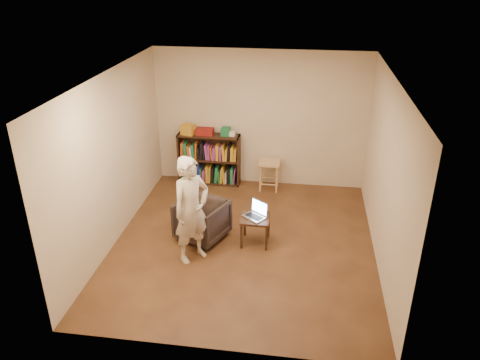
# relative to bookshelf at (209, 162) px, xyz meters

# --- Properties ---
(floor) EXTENTS (4.50, 4.50, 0.00)m
(floor) POSITION_rel_bookshelf_xyz_m (0.97, -2.09, -0.44)
(floor) COLOR #422515
(floor) RESTS_ON ground
(ceiling) EXTENTS (4.50, 4.50, 0.00)m
(ceiling) POSITION_rel_bookshelf_xyz_m (0.97, -2.09, 2.16)
(ceiling) COLOR silver
(ceiling) RESTS_ON wall_back
(wall_back) EXTENTS (4.00, 0.00, 4.00)m
(wall_back) POSITION_rel_bookshelf_xyz_m (0.97, 0.16, 0.86)
(wall_back) COLOR beige
(wall_back) RESTS_ON floor
(wall_left) EXTENTS (0.00, 4.50, 4.50)m
(wall_left) POSITION_rel_bookshelf_xyz_m (-1.03, -2.09, 0.86)
(wall_left) COLOR beige
(wall_left) RESTS_ON floor
(wall_right) EXTENTS (0.00, 4.50, 4.50)m
(wall_right) POSITION_rel_bookshelf_xyz_m (2.97, -2.09, 0.86)
(wall_right) COLOR beige
(wall_right) RESTS_ON floor
(bookshelf) EXTENTS (1.20, 0.30, 1.00)m
(bookshelf) POSITION_rel_bookshelf_xyz_m (0.00, 0.00, 0.00)
(bookshelf) COLOR black
(bookshelf) RESTS_ON floor
(box_yellow) EXTENTS (0.28, 0.23, 0.20)m
(box_yellow) POSITION_rel_bookshelf_xyz_m (-0.39, -0.04, 0.66)
(box_yellow) COLOR gold
(box_yellow) RESTS_ON bookshelf
(red_cloth) EXTENTS (0.33, 0.24, 0.11)m
(red_cloth) POSITION_rel_bookshelf_xyz_m (-0.07, 0.01, 0.62)
(red_cloth) COLOR #9D2913
(red_cloth) RESTS_ON bookshelf
(box_green) EXTENTS (0.18, 0.18, 0.16)m
(box_green) POSITION_rel_bookshelf_xyz_m (0.33, 0.00, 0.64)
(box_green) COLOR #1E713D
(box_green) RESTS_ON bookshelf
(box_white) EXTENTS (0.11, 0.11, 0.09)m
(box_white) POSITION_rel_bookshelf_xyz_m (0.46, -0.00, 0.60)
(box_white) COLOR white
(box_white) RESTS_ON bookshelf
(stool) EXTENTS (0.39, 0.39, 0.57)m
(stool) POSITION_rel_bookshelf_xyz_m (1.19, -0.13, 0.02)
(stool) COLOR tan
(stool) RESTS_ON floor
(armchair) EXTENTS (0.91, 0.92, 0.65)m
(armchair) POSITION_rel_bookshelf_xyz_m (0.29, -2.05, -0.12)
(armchair) COLOR #322621
(armchair) RESTS_ON floor
(side_table) EXTENTS (0.44, 0.44, 0.45)m
(side_table) POSITION_rel_bookshelf_xyz_m (1.14, -2.06, -0.07)
(side_table) COLOR black
(side_table) RESTS_ON floor
(laptop) EXTENTS (0.41, 0.39, 0.25)m
(laptop) POSITION_rel_bookshelf_xyz_m (1.15, -2.03, 0.07)
(laptop) COLOR #A9A9AD
(laptop) RESTS_ON side_table
(person) EXTENTS (0.68, 0.70, 1.61)m
(person) POSITION_rel_bookshelf_xyz_m (0.28, -2.60, 0.37)
(person) COLOR beige
(person) RESTS_ON floor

